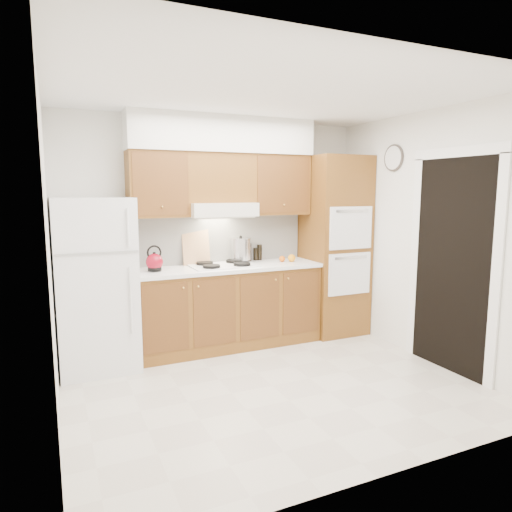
{
  "coord_description": "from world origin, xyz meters",
  "views": [
    {
      "loc": [
        -1.78,
        -3.58,
        1.79
      ],
      "look_at": [
        0.04,
        0.45,
        1.15
      ],
      "focal_mm": 32.0,
      "sensor_mm": 36.0,
      "label": 1
    }
  ],
  "objects_px": {
    "oven_cabinet": "(334,246)",
    "kettle": "(154,262)",
    "fridge": "(96,284)",
    "stock_pot": "(241,249)"
  },
  "relations": [
    {
      "from": "oven_cabinet",
      "to": "stock_pot",
      "type": "distance_m",
      "value": 1.2
    },
    {
      "from": "fridge",
      "to": "kettle",
      "type": "relative_size",
      "value": 9.5
    },
    {
      "from": "kettle",
      "to": "stock_pot",
      "type": "bearing_deg",
      "value": 17.22
    },
    {
      "from": "oven_cabinet",
      "to": "stock_pot",
      "type": "bearing_deg",
      "value": 169.7
    },
    {
      "from": "fridge",
      "to": "oven_cabinet",
      "type": "height_order",
      "value": "oven_cabinet"
    },
    {
      "from": "oven_cabinet",
      "to": "kettle",
      "type": "bearing_deg",
      "value": 179.94
    },
    {
      "from": "oven_cabinet",
      "to": "kettle",
      "type": "xyz_separation_m",
      "value": [
        -2.25,
        0.0,
        -0.06
      ]
    },
    {
      "from": "oven_cabinet",
      "to": "fridge",
      "type": "bearing_deg",
      "value": -179.3
    },
    {
      "from": "kettle",
      "to": "stock_pot",
      "type": "distance_m",
      "value": 1.09
    },
    {
      "from": "oven_cabinet",
      "to": "kettle",
      "type": "distance_m",
      "value": 2.25
    }
  ]
}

